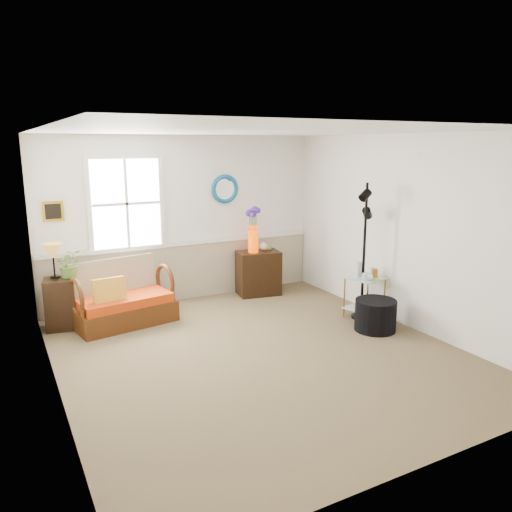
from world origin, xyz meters
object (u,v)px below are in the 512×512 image
lamp_stand (60,304)px  side_table (364,297)px  cabinet (258,273)px  ottoman (375,315)px  floor_lamp (364,252)px  loveseat (123,293)px

lamp_stand → side_table: bearing=-22.3°
cabinet → ottoman: size_ratio=1.33×
side_table → ottoman: (-0.20, -0.48, -0.09)m
cabinet → side_table: 1.91m
floor_lamp → ottoman: 0.91m
lamp_stand → floor_lamp: size_ratio=0.36×
loveseat → ottoman: (2.93, -1.87, -0.23)m
loveseat → cabinet: (2.32, 0.34, -0.07)m
lamp_stand → side_table: size_ratio=1.15×
loveseat → cabinet: bearing=-1.2°
cabinet → ottoman: 2.29m
side_table → floor_lamp: bearing=-176.8°
lamp_stand → ottoman: size_ratio=1.25×
side_table → ottoman: side_table is taller
floor_lamp → ottoman: floor_lamp is taller
side_table → floor_lamp: floor_lamp is taller
lamp_stand → cabinet: bearing=2.2°
loveseat → lamp_stand: (-0.80, 0.21, -0.09)m
loveseat → ottoman: size_ratio=2.43×
floor_lamp → cabinet: bearing=105.5°
floor_lamp → side_table: bearing=-4.9°
lamp_stand → side_table: lamp_stand is taller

